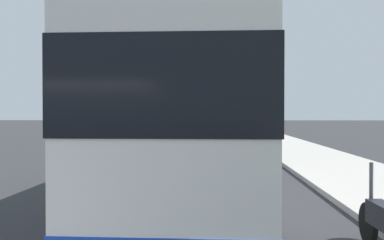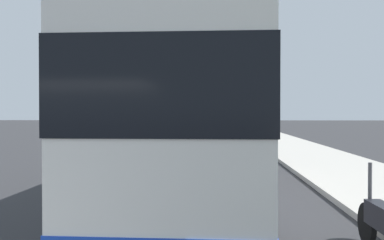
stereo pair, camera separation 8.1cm
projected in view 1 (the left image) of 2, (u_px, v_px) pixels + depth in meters
lane_divider_line at (115, 191)px, 11.92m from camera, size 110.00×0.16×0.01m
coach_bus at (194, 115)px, 10.38m from camera, size 10.99×2.95×3.47m
car_behind_bus at (195, 142)px, 20.74m from camera, size 4.35×1.93×1.46m
car_side_street at (204, 125)px, 47.14m from camera, size 4.29×1.90×1.44m
car_far_distant at (146, 133)px, 29.59m from camera, size 3.95×1.89×1.46m
car_ahead_same_lane at (202, 124)px, 52.05m from camera, size 4.58×1.97×1.49m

